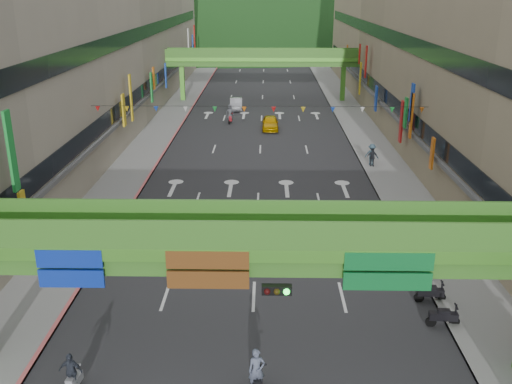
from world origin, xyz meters
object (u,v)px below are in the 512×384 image
object	(u,v)px
scooter_rider_mid	(311,218)
car_silver	(236,104)
overpass_near	(275,264)
car_yellow	(270,123)
scooter_rider_near	(257,375)

from	to	relation	value
scooter_rider_mid	car_silver	distance (m)	39.41
scooter_rider_mid	car_silver	size ratio (longest dim) A/B	0.43
overpass_near	scooter_rider_mid	bearing A→B (deg)	80.35
car_silver	scooter_rider_mid	bearing A→B (deg)	-82.21
scooter_rider_mid	car_silver	world-z (taller)	scooter_rider_mid
car_yellow	car_silver	bearing A→B (deg)	111.60
overpass_near	car_yellow	bearing A→B (deg)	89.91
overpass_near	car_silver	xyz separation A→B (m)	(-4.25, 53.69, -4.46)
overpass_near	car_silver	distance (m)	54.04
scooter_rider_near	car_silver	bearing A→B (deg)	93.77
scooter_rider_near	scooter_rider_mid	distance (m)	16.10
scooter_rider_mid	scooter_rider_near	bearing A→B (deg)	-101.40
overpass_near	scooter_rider_near	bearing A→B (deg)	-125.47
overpass_near	scooter_rider_near	distance (m)	4.36
scooter_rider_mid	car_yellow	distance (m)	28.06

